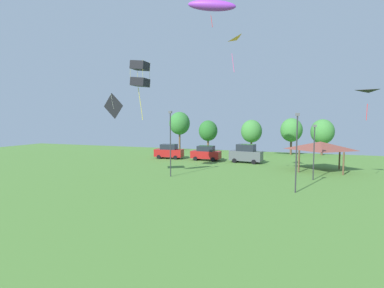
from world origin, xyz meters
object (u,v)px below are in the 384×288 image
object	(u,v)px
kite_flying_1	(140,74)
kite_flying_4	(113,106)
kite_flying_2	(212,5)
treeline_tree_0	(180,123)
parked_car_leftmost	(169,151)
light_post_3	(297,149)
treeline_tree_4	(322,132)
light_post_0	(170,140)
treeline_tree_3	(291,130)
parked_car_third_from_left	(246,154)
kite_flying_5	(368,100)
light_post_1	(314,149)
park_pavilion	(320,146)
treeline_tree_2	(251,131)
treeline_tree_1	(208,131)
kite_flying_0	(228,49)
parked_car_second_from_left	(206,153)

from	to	relation	value
kite_flying_1	kite_flying_4	world-z (taller)	kite_flying_1
kite_flying_1	kite_flying_2	size ratio (longest dim) A/B	1.09
kite_flying_1	treeline_tree_0	world-z (taller)	kite_flying_1
parked_car_leftmost	light_post_3	xyz separation A→B (m)	(19.53, -16.44, 2.68)
kite_flying_1	treeline_tree_4	xyz separation A→B (m)	(19.89, 27.80, -7.07)
kite_flying_2	light_post_0	bearing A→B (deg)	-125.25
light_post_0	treeline_tree_3	xyz separation A→B (m)	(11.67, 25.91, 0.36)
kite_flying_4	treeline_tree_0	bearing A→B (deg)	99.10
kite_flying_2	parked_car_third_from_left	world-z (taller)	kite_flying_2
kite_flying_5	light_post_1	size ratio (longest dim) A/B	0.38
park_pavilion	light_post_1	bearing A→B (deg)	-98.37
parked_car_third_from_left	treeline_tree_2	distance (m)	13.55
park_pavilion	treeline_tree_2	world-z (taller)	treeline_tree_2
treeline_tree_0	treeline_tree_1	size ratio (longest dim) A/B	1.28
kite_flying_5	park_pavilion	bearing A→B (deg)	120.22
kite_flying_4	parked_car_leftmost	world-z (taller)	kite_flying_4
kite_flying_0	light_post_3	xyz separation A→B (m)	(6.55, -1.85, -9.18)
kite_flying_5	light_post_1	world-z (taller)	kite_flying_5
parked_car_second_from_left	light_post_1	size ratio (longest dim) A/B	0.78
kite_flying_1	parked_car_second_from_left	distance (m)	17.89
park_pavilion	treeline_tree_1	distance (m)	25.84
kite_flying_1	kite_flying_4	distance (m)	4.55
park_pavilion	light_post_0	distance (m)	18.34
light_post_3	treeline_tree_3	xyz separation A→B (m)	(-1.42, 28.78, 0.54)
parked_car_leftmost	parked_car_second_from_left	xyz separation A→B (m)	(6.19, 0.01, -0.04)
light_post_0	light_post_3	xyz separation A→B (m)	(13.09, -2.87, -0.18)
kite_flying_2	kite_flying_5	size ratio (longest dim) A/B	2.65
kite_flying_4	parked_car_second_from_left	distance (m)	18.50
parked_car_leftmost	parked_car_third_from_left	xyz separation A→B (m)	(12.37, -0.34, 0.16)
parked_car_second_from_left	park_pavilion	bearing A→B (deg)	-13.95
kite_flying_0	parked_car_leftmost	xyz separation A→B (m)	(-12.98, 14.59, -11.85)
light_post_3	treeline_tree_0	distance (m)	37.06
light_post_1	treeline_tree_0	size ratio (longest dim) A/B	0.74
treeline_tree_2	kite_flying_1	bearing A→B (deg)	-105.71
park_pavilion	light_post_3	distance (m)	12.75
parked_car_second_from_left	treeline_tree_1	distance (m)	13.75
kite_flying_2	treeline_tree_1	distance (m)	27.74
parked_car_second_from_left	kite_flying_0	bearing A→B (deg)	-64.93
kite_flying_1	kite_flying_5	bearing A→B (deg)	10.40
light_post_1	treeline_tree_1	xyz separation A→B (m)	(-18.61, 23.05, 0.74)
kite_flying_1	light_post_1	distance (m)	19.98
kite_flying_5	light_post_1	distance (m)	6.76
kite_flying_4	treeline_tree_3	world-z (taller)	kite_flying_4
light_post_1	treeline_tree_2	size ratio (longest dim) A/B	0.93
kite_flying_2	parked_car_leftmost	xyz separation A→B (m)	(-9.69, 8.98, -18.26)
treeline_tree_2	treeline_tree_3	world-z (taller)	treeline_tree_3
kite_flying_0	park_pavilion	world-z (taller)	kite_flying_0
kite_flying_4	light_post_0	bearing A→B (deg)	29.91
kite_flying_5	treeline_tree_1	xyz separation A→B (m)	(-23.26, 23.32, -4.18)
treeline_tree_0	treeline_tree_2	bearing A→B (deg)	1.05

